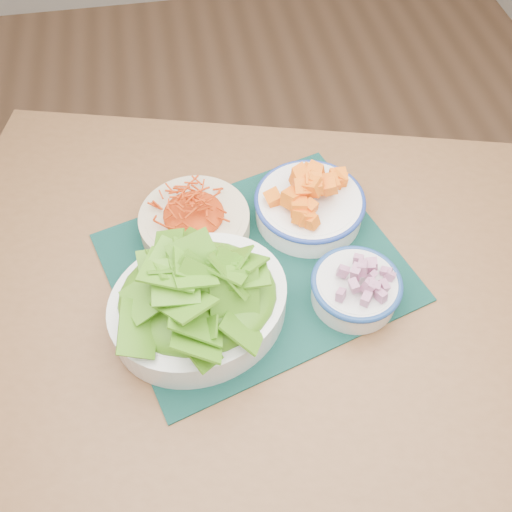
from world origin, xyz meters
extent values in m
plane|color=#986A49|center=(0.00, 0.00, 0.00)|extent=(4.00, 4.00, 0.00)
cube|color=brown|center=(0.20, -0.33, 0.73)|extent=(1.49, 1.19, 0.04)
cylinder|color=brown|center=(-0.27, 0.19, 0.35)|extent=(0.06, 0.06, 0.71)
cube|color=black|center=(0.15, -0.25, 0.75)|extent=(0.59, 0.53, 0.00)
cylinder|color=beige|center=(0.05, -0.15, 0.78)|extent=(0.22, 0.22, 0.05)
ellipsoid|color=#CC3D0E|center=(0.05, -0.15, 0.82)|extent=(0.18, 0.18, 0.03)
cylinder|color=white|center=(0.27, -0.15, 0.78)|extent=(0.21, 0.21, 0.05)
torus|color=navy|center=(0.27, -0.15, 0.80)|extent=(0.21, 0.21, 0.01)
ellipsoid|color=orange|center=(0.27, -0.15, 0.83)|extent=(0.18, 0.18, 0.04)
ellipsoid|color=#2C6B0C|center=(0.04, -0.34, 0.85)|extent=(0.26, 0.22, 0.08)
cylinder|color=silver|center=(0.30, -0.35, 0.78)|extent=(0.19, 0.19, 0.05)
torus|color=navy|center=(0.30, -0.35, 0.80)|extent=(0.15, 0.15, 0.01)
ellipsoid|color=maroon|center=(0.30, -0.35, 0.82)|extent=(0.13, 0.13, 0.03)
camera|label=1|loc=(0.05, -0.83, 1.59)|focal=40.00mm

